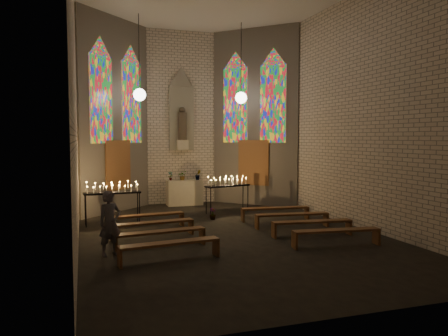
{
  "coord_description": "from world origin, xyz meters",
  "views": [
    {
      "loc": [
        -3.86,
        -11.52,
        2.7
      ],
      "look_at": [
        0.16,
        0.86,
        1.79
      ],
      "focal_mm": 35.0,
      "sensor_mm": 36.0,
      "label": 1
    }
  ],
  "objects_px": {
    "aisle_flower_pot": "(213,214)",
    "visitor": "(110,223)",
    "altar": "(185,193)",
    "votive_stand_right": "(227,183)",
    "votive_stand_left": "(112,190)"
  },
  "relations": [
    {
      "from": "altar",
      "to": "votive_stand_right",
      "type": "height_order",
      "value": "votive_stand_right"
    },
    {
      "from": "altar",
      "to": "votive_stand_left",
      "type": "height_order",
      "value": "votive_stand_left"
    },
    {
      "from": "votive_stand_right",
      "to": "visitor",
      "type": "xyz_separation_m",
      "value": [
        -4.37,
        -4.58,
        -0.32
      ]
    },
    {
      "from": "altar",
      "to": "votive_stand_right",
      "type": "xyz_separation_m",
      "value": [
        1.07,
        -2.2,
        0.56
      ]
    },
    {
      "from": "votive_stand_left",
      "to": "visitor",
      "type": "relative_size",
      "value": 1.17
    },
    {
      "from": "votive_stand_right",
      "to": "visitor",
      "type": "distance_m",
      "value": 6.33
    },
    {
      "from": "votive_stand_right",
      "to": "visitor",
      "type": "relative_size",
      "value": 1.17
    },
    {
      "from": "altar",
      "to": "votive_stand_right",
      "type": "relative_size",
      "value": 0.81
    },
    {
      "from": "aisle_flower_pot",
      "to": "altar",
      "type": "bearing_deg",
      "value": 93.12
    },
    {
      "from": "aisle_flower_pot",
      "to": "visitor",
      "type": "distance_m",
      "value": 4.92
    },
    {
      "from": "altar",
      "to": "votive_stand_right",
      "type": "distance_m",
      "value": 2.51
    },
    {
      "from": "altar",
      "to": "aisle_flower_pot",
      "type": "bearing_deg",
      "value": -86.88
    },
    {
      "from": "votive_stand_left",
      "to": "aisle_flower_pot",
      "type": "bearing_deg",
      "value": -6.91
    },
    {
      "from": "votive_stand_left",
      "to": "altar",
      "type": "bearing_deg",
      "value": 42.94
    },
    {
      "from": "votive_stand_left",
      "to": "votive_stand_right",
      "type": "bearing_deg",
      "value": 9.65
    }
  ]
}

